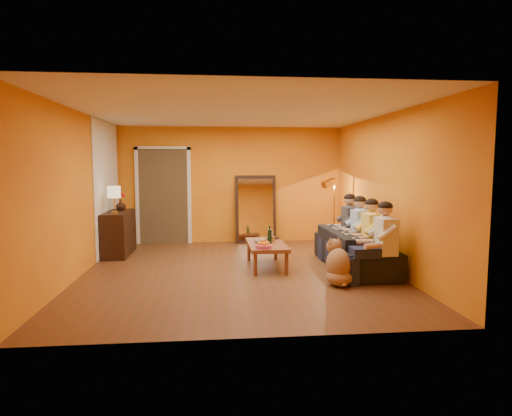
{
  "coord_description": "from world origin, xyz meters",
  "views": [
    {
      "loc": [
        -0.38,
        -6.92,
        1.76
      ],
      "look_at": [
        0.35,
        0.5,
        1.0
      ],
      "focal_mm": 30.0,
      "sensor_mm": 36.0,
      "label": 1
    }
  ],
  "objects": [
    {
      "name": "person_mid_left",
      "position": [
        2.13,
        -0.38,
        0.61
      ],
      "size": [
        0.7,
        0.44,
        1.22
      ],
      "primitive_type": null,
      "color": "#EDD04F",
      "rests_on": "sofa"
    },
    {
      "name": "mirror_frame",
      "position": [
        0.55,
        2.63,
        0.76
      ],
      "size": [
        0.92,
        0.27,
        1.51
      ],
      "primitive_type": "cube",
      "rotation": [
        -0.14,
        0.0,
        0.0
      ],
      "color": "black",
      "rests_on": "floor"
    },
    {
      "name": "dog",
      "position": [
        1.42,
        -0.92,
        0.34
      ],
      "size": [
        0.57,
        0.68,
        0.69
      ],
      "primitive_type": null,
      "rotation": [
        0.0,
        0.0,
        0.4
      ],
      "color": "#AC734D",
      "rests_on": "floor"
    },
    {
      "name": "doorway_recess",
      "position": [
        -1.5,
        2.83,
        1.05
      ],
      "size": [
        1.06,
        0.3,
        2.1
      ],
      "primitive_type": "cube",
      "color": "#3F2D19",
      "rests_on": "floor"
    },
    {
      "name": "person_mid_right",
      "position": [
        2.13,
        0.17,
        0.61
      ],
      "size": [
        0.7,
        0.44,
        1.22
      ],
      "primitive_type": null,
      "color": "#99B7ED",
      "rests_on": "sofa"
    },
    {
      "name": "table_lamp",
      "position": [
        -2.24,
        1.25,
        1.1
      ],
      "size": [
        0.24,
        0.24,
        0.51
      ],
      "primitive_type": null,
      "color": "beige",
      "rests_on": "sideboard"
    },
    {
      "name": "tumbler",
      "position": [
        0.62,
        0.35,
        0.47
      ],
      "size": [
        0.12,
        0.12,
        0.1
      ],
      "primitive_type": "imported",
      "rotation": [
        0.0,
        0.0,
        -0.19
      ],
      "color": "#B27F3F",
      "rests_on": "coffee_table"
    },
    {
      "name": "vase",
      "position": [
        -2.24,
        1.8,
        0.95
      ],
      "size": [
        0.2,
        0.2,
        0.21
      ],
      "primitive_type": "imported",
      "color": "black",
      "rests_on": "sideboard"
    },
    {
      "name": "sofa",
      "position": [
        2.0,
        0.07,
        0.32
      ],
      "size": [
        2.22,
        0.87,
        0.65
      ],
      "primitive_type": "imported",
      "rotation": [
        0.0,
        0.0,
        1.57
      ],
      "color": "black",
      "rests_on": "floor"
    },
    {
      "name": "sideboard",
      "position": [
        -2.24,
        1.55,
        0.42
      ],
      "size": [
        0.44,
        1.18,
        0.85
      ],
      "primitive_type": "cube",
      "color": "black",
      "rests_on": "floor"
    },
    {
      "name": "book_lower",
      "position": [
        0.32,
        0.03,
        0.43
      ],
      "size": [
        0.23,
        0.28,
        0.02
      ],
      "primitive_type": "imported",
      "rotation": [
        0.0,
        0.0,
        0.17
      ],
      "color": "black",
      "rests_on": "coffee_table"
    },
    {
      "name": "laptop",
      "position": [
        0.68,
        0.58,
        0.43
      ],
      "size": [
        0.36,
        0.31,
        0.02
      ],
      "primitive_type": "imported",
      "rotation": [
        0.0,
        0.0,
        0.48
      ],
      "color": "black",
      "rests_on": "coffee_table"
    },
    {
      "name": "floor_lamp",
      "position": [
        2.1,
        1.68,
        0.72
      ],
      "size": [
        0.36,
        0.32,
        1.44
      ],
      "primitive_type": null,
      "rotation": [
        0.0,
        0.0,
        0.29
      ],
      "color": "gold",
      "rests_on": "floor"
    },
    {
      "name": "door_header",
      "position": [
        -1.5,
        2.71,
        2.12
      ],
      "size": [
        1.22,
        0.06,
        0.08
      ],
      "primitive_type": "cube",
      "color": "white",
      "rests_on": "wall_back"
    },
    {
      "name": "coffee_table",
      "position": [
        0.5,
        0.23,
        0.21
      ],
      "size": [
        0.63,
        1.23,
        0.42
      ],
      "primitive_type": null,
      "rotation": [
        0.0,
        0.0,
        0.01
      ],
      "color": "brown",
      "rests_on": "floor"
    },
    {
      "name": "door_jamb_right",
      "position": [
        -0.93,
        2.71,
        1.05
      ],
      "size": [
        0.08,
        0.06,
        2.2
      ],
      "primitive_type": "cube",
      "color": "white",
      "rests_on": "wall_back"
    },
    {
      "name": "person_far_left",
      "position": [
        2.13,
        -0.93,
        0.61
      ],
      "size": [
        0.7,
        0.44,
        1.22
      ],
      "primitive_type": null,
      "color": "beige",
      "rests_on": "sofa"
    },
    {
      "name": "book_upper",
      "position": [
        0.32,
        0.02,
        0.47
      ],
      "size": [
        0.24,
        0.26,
        0.02
      ],
      "primitive_type": "imported",
      "rotation": [
        0.0,
        0.0,
        0.5
      ],
      "color": "black",
      "rests_on": "book_mid"
    },
    {
      "name": "room_shell",
      "position": [
        0.0,
        0.37,
        1.3
      ],
      "size": [
        5.0,
        5.5,
        2.6
      ],
      "color": "brown",
      "rests_on": "ground"
    },
    {
      "name": "fruit_bowl",
      "position": [
        0.4,
        -0.22,
        0.5
      ],
      "size": [
        0.26,
        0.26,
        0.16
      ],
      "primitive_type": null,
      "color": "#D94C74",
      "rests_on": "coffee_table"
    },
    {
      "name": "white_accent",
      "position": [
        -2.48,
        1.75,
        1.3
      ],
      "size": [
        0.02,
        1.9,
        2.58
      ],
      "primitive_type": "cube",
      "color": "white",
      "rests_on": "wall_left"
    },
    {
      "name": "person_far_right",
      "position": [
        2.13,
        0.72,
        0.61
      ],
      "size": [
        0.7,
        0.44,
        1.22
      ],
      "primitive_type": null,
      "color": "#37373C",
      "rests_on": "sofa"
    },
    {
      "name": "wine_bottle",
      "position": [
        0.55,
        0.18,
        0.58
      ],
      "size": [
        0.07,
        0.07,
        0.31
      ],
      "primitive_type": "cylinder",
      "color": "black",
      "rests_on": "coffee_table"
    },
    {
      "name": "flowers",
      "position": [
        -2.24,
        1.8,
        1.18
      ],
      "size": [
        0.17,
        0.17,
        0.42
      ],
      "primitive_type": null,
      "color": "red",
      "rests_on": "vase"
    },
    {
      "name": "door_jamb_left",
      "position": [
        -2.07,
        2.71,
        1.05
      ],
      "size": [
        0.08,
        0.06,
        2.2
      ],
      "primitive_type": "cube",
      "color": "white",
      "rests_on": "wall_back"
    },
    {
      "name": "mirror_glass",
      "position": [
        0.55,
        2.59,
        0.76
      ],
      "size": [
        0.78,
        0.21,
        1.35
      ],
      "primitive_type": "cube",
      "rotation": [
        -0.14,
        0.0,
        0.0
      ],
      "color": "white",
      "rests_on": "mirror_frame"
    },
    {
      "name": "book_mid",
      "position": [
        0.33,
        0.04,
        0.45
      ],
      "size": [
        0.24,
        0.3,
        0.02
      ],
      "primitive_type": "imported",
      "rotation": [
        0.0,
        0.0,
        -0.19
      ],
      "color": "red",
      "rests_on": "book_lower"
    }
  ]
}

